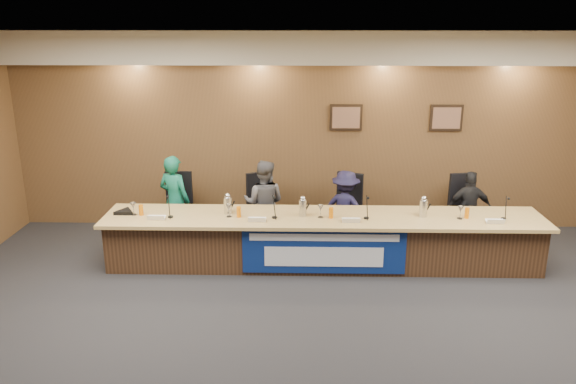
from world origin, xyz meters
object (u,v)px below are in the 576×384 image
panelist_b (264,203)px  dais_body (323,241)px  carafe_left (228,205)px  speakerphone (125,212)px  office_chair_d (466,214)px  office_chair_b (265,212)px  panelist_c (345,208)px  office_chair_a (177,212)px  panelist_a (175,200)px  carafe_mid (303,208)px  banner (324,251)px  panelist_d (469,209)px  carafe_right (423,208)px  office_chair_c (345,213)px

panelist_b → dais_body: bearing=148.8°
carafe_left → speakerphone: bearing=-178.6°
panelist_b → office_chair_d: panelist_b is taller
panelist_b → office_chair_b: 0.21m
panelist_c → office_chair_a: (-2.62, 0.10, -0.11)m
office_chair_b → panelist_c: bearing=-29.3°
office_chair_a → panelist_c: bearing=-1.2°
panelist_a → carafe_mid: bearing=-179.2°
carafe_left → office_chair_b: bearing=61.1°
dais_body → panelist_c: panelist_c is taller
banner → carafe_mid: 0.67m
dais_body → panelist_d: panelist_d is taller
banner → carafe_right: size_ratio=9.18×
panelist_a → carafe_mid: 2.13m
banner → office_chair_a: (-2.25, 1.26, 0.10)m
office_chair_c → speakerphone: 3.28m
banner → office_chair_a: bearing=150.8°
speakerphone → office_chair_b: bearing=24.3°
carafe_right → office_chair_b: bearing=158.6°
panelist_b → banner: bearing=136.2°
office_chair_d → panelist_d: bearing=-100.4°
dais_body → banner: (0.00, -0.41, 0.03)m
office_chair_b → office_chair_c: (1.24, 0.00, 0.00)m
banner → carafe_mid: (-0.29, 0.36, 0.49)m
panelist_a → office_chair_b: panelist_a is taller
office_chair_b → speakerphone: speakerphone is taller
speakerphone → dais_body: bearing=0.4°
office_chair_a → office_chair_c: 2.62m
carafe_left → carafe_right: same height
carafe_left → carafe_right: bearing=-1.2°
panelist_a → speakerphone: 0.93m
carafe_right → panelist_c: bearing=142.1°
panelist_a → office_chair_a: size_ratio=2.93×
panelist_a → carafe_right: size_ratio=5.86×
banner → office_chair_d: 2.58m
panelist_a → carafe_right: panelist_a is taller
office_chair_c → panelist_b: bearing=-151.8°
office_chair_c → panelist_a: bearing=-154.2°
banner → office_chair_a: banner is taller
banner → carafe_right: (1.37, 0.37, 0.49)m
dais_body → banner: 0.42m
speakerphone → panelist_a: bearing=54.9°
panelist_c → office_chair_a: bearing=20.4°
panelist_b → speakerphone: (-1.91, -0.76, 0.11)m
panelist_d → carafe_left: panelist_d is taller
panelist_b → panelist_c: panelist_b is taller
office_chair_a → office_chair_b: size_ratio=1.00×
panelist_d → office_chair_b: size_ratio=2.47×
carafe_left → carafe_right: 2.71m
panelist_d → speakerphone: bearing=7.1°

